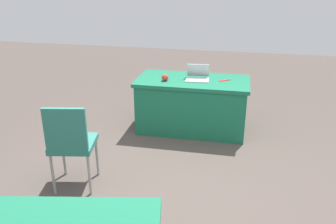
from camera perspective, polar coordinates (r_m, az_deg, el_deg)
The scene contains 6 objects.
ground_plane at distance 3.83m, azimuth -0.36°, elevation -13.03°, with size 14.40×14.40×0.00m, color #4C423D.
table_foreground at distance 5.13m, azimuth 3.93°, elevation 1.23°, with size 1.59×0.82×0.76m.
chair_tucked_right at distance 3.77m, azimuth -15.40°, elevation -4.49°, with size 0.52×0.52×0.97m.
laptop_silver at distance 5.00m, azimuth 4.78°, elevation 5.67°, with size 0.34×0.32×0.21m.
yarn_ball at distance 4.92m, azimuth -0.49°, elevation 5.59°, with size 0.09×0.09×0.09m, color #B2382D.
scissors_red at distance 5.01m, azimuth 9.18°, elevation 5.08°, with size 0.18×0.04×0.01m, color red.
Camera 1 is at (-0.68, 3.06, 2.20)m, focal length 37.76 mm.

